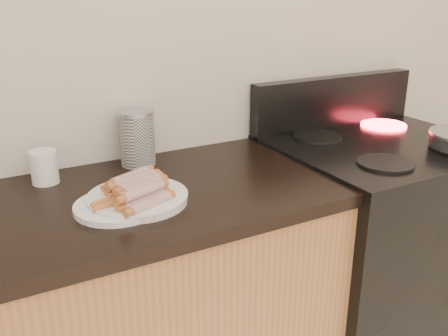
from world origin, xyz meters
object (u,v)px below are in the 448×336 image
stove (371,253)px  main_plate (138,199)px  mug (44,167)px  side_plate (118,206)px  canister (137,138)px

stove → main_plate: size_ratio=3.41×
main_plate → mug: size_ratio=2.71×
mug → side_plate: bearing=-65.6°
main_plate → mug: bearing=125.2°
canister → side_plate: bearing=-118.7°
stove → side_plate: (-1.02, -0.06, 0.45)m
stove → canister: size_ratio=5.12×
side_plate → stove: bearing=3.4°
side_plate → mug: bearing=114.4°
canister → mug: size_ratio=1.81×
main_plate → side_plate: main_plate is taller
main_plate → side_plate: size_ratio=1.18×
stove → canister: canister is taller
stove → mug: mug is taller
side_plate → mug: mug is taller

